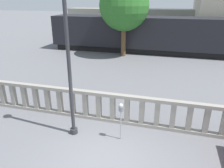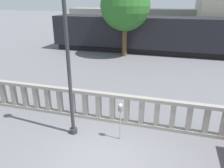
{
  "view_description": "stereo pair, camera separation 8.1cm",
  "coord_description": "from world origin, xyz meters",
  "px_view_note": "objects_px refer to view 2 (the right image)",
  "views": [
    {
      "loc": [
        1.85,
        -5.29,
        4.93
      ],
      "look_at": [
        -0.61,
        3.55,
        1.32
      ],
      "focal_mm": 35.0,
      "sensor_mm": 36.0,
      "label": 1
    },
    {
      "loc": [
        1.93,
        -5.27,
        4.93
      ],
      "look_at": [
        -0.61,
        3.55,
        1.32
      ],
      "focal_mm": 35.0,
      "sensor_mm": 36.0,
      "label": 2
    }
  ],
  "objects_px": {
    "parking_meter": "(120,111)",
    "lamppost": "(67,44)",
    "train_near": "(201,36)",
    "tree_left": "(125,6)",
    "train_far": "(161,23)"
  },
  "relations": [
    {
      "from": "lamppost",
      "to": "parking_meter",
      "type": "height_order",
      "value": "lamppost"
    },
    {
      "from": "train_near",
      "to": "lamppost",
      "type": "bearing_deg",
      "value": -110.96
    },
    {
      "from": "train_far",
      "to": "tree_left",
      "type": "distance_m",
      "value": 11.87
    },
    {
      "from": "parking_meter",
      "to": "train_far",
      "type": "xyz_separation_m",
      "value": [
        -0.43,
        23.83,
        0.71
      ]
    },
    {
      "from": "train_far",
      "to": "train_near",
      "type": "bearing_deg",
      "value": -65.37
    },
    {
      "from": "lamppost",
      "to": "parking_meter",
      "type": "bearing_deg",
      "value": 3.57
    },
    {
      "from": "tree_left",
      "to": "lamppost",
      "type": "bearing_deg",
      "value": -85.94
    },
    {
      "from": "parking_meter",
      "to": "tree_left",
      "type": "height_order",
      "value": "tree_left"
    },
    {
      "from": "tree_left",
      "to": "parking_meter",
      "type": "bearing_deg",
      "value": -77.58
    },
    {
      "from": "train_near",
      "to": "tree_left",
      "type": "height_order",
      "value": "tree_left"
    },
    {
      "from": "parking_meter",
      "to": "lamppost",
      "type": "bearing_deg",
      "value": -176.43
    },
    {
      "from": "parking_meter",
      "to": "train_near",
      "type": "distance_m",
      "value": 15.11
    },
    {
      "from": "parking_meter",
      "to": "tree_left",
      "type": "distance_m",
      "value": 13.12
    },
    {
      "from": "lamppost",
      "to": "train_near",
      "type": "relative_size",
      "value": 0.23
    },
    {
      "from": "parking_meter",
      "to": "tree_left",
      "type": "relative_size",
      "value": 0.23
    }
  ]
}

